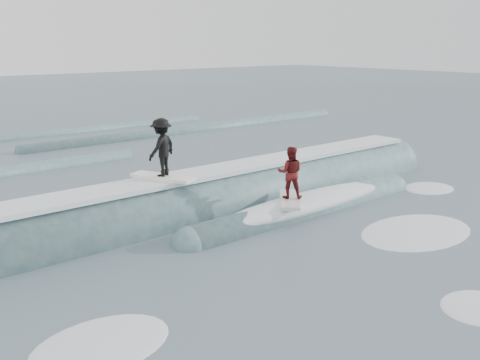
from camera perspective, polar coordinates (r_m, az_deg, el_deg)
ground at (r=14.07m, az=10.62°, el=-7.53°), size 160.00×160.00×0.00m
breaking_wave at (r=17.40m, az=-0.96°, el=-2.80°), size 20.80×4.00×2.45m
surfer_black at (r=15.77m, az=-8.35°, el=3.21°), size 1.30×2.05×1.80m
surfer_red at (r=16.15m, az=5.36°, el=0.42°), size 1.76×1.85×1.68m
whitewater at (r=14.54m, az=17.93°, el=-7.27°), size 16.19×7.06×0.10m
far_swells at (r=28.51m, az=-16.80°, el=3.38°), size 40.16×8.65×0.80m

